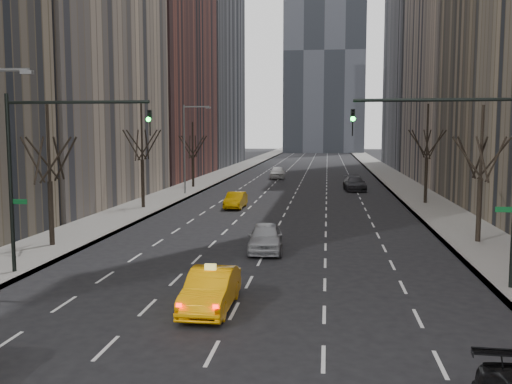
% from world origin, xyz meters
% --- Properties ---
extents(sidewalk_left, '(4.50, 320.00, 0.15)m').
position_xyz_m(sidewalk_left, '(-12.25, 70.00, 0.07)').
color(sidewalk_left, slate).
rests_on(sidewalk_left, ground).
extents(sidewalk_right, '(4.50, 320.00, 0.15)m').
position_xyz_m(sidewalk_right, '(12.25, 70.00, 0.07)').
color(sidewalk_right, slate).
rests_on(sidewalk_right, ground).
extents(bld_left_far, '(14.00, 28.00, 44.00)m').
position_xyz_m(bld_left_far, '(-21.50, 66.00, 22.00)').
color(bld_left_far, brown).
rests_on(bld_left_far, ground).
extents(bld_left_deep, '(14.00, 30.00, 60.00)m').
position_xyz_m(bld_left_deep, '(-21.50, 96.00, 30.00)').
color(bld_left_deep, '#5D5D62').
rests_on(bld_left_deep, ground).
extents(bld_right_deep, '(14.00, 30.00, 58.00)m').
position_xyz_m(bld_right_deep, '(21.50, 95.00, 29.00)').
color(bld_right_deep, '#5D5D62').
rests_on(bld_right_deep, ground).
extents(tree_lw_b, '(3.36, 3.50, 7.82)m').
position_xyz_m(tree_lw_b, '(-12.00, 18.00, 3.72)').
color(tree_lw_b, black).
rests_on(tree_lw_b, ground).
extents(tree_lw_c, '(3.36, 3.50, 8.74)m').
position_xyz_m(tree_lw_c, '(-12.00, 34.00, 4.04)').
color(tree_lw_c, black).
rests_on(tree_lw_c, ground).
extents(tree_lw_d, '(3.36, 3.50, 7.36)m').
position_xyz_m(tree_lw_d, '(-12.00, 52.00, 3.56)').
color(tree_lw_d, black).
rests_on(tree_lw_d, ground).
extents(tree_rw_b, '(3.36, 3.50, 7.82)m').
position_xyz_m(tree_rw_b, '(12.00, 22.00, 3.72)').
color(tree_rw_b, black).
rests_on(tree_rw_b, ground).
extents(tree_rw_c, '(3.36, 3.50, 8.74)m').
position_xyz_m(tree_rw_c, '(12.00, 40.00, 4.04)').
color(tree_rw_c, black).
rests_on(tree_rw_c, ground).
extents(traffic_mast_left, '(6.69, 0.39, 8.00)m').
position_xyz_m(traffic_mast_left, '(-9.11, 12.00, 5.49)').
color(traffic_mast_left, black).
rests_on(traffic_mast_left, ground).
extents(traffic_mast_right, '(6.69, 0.39, 8.00)m').
position_xyz_m(traffic_mast_right, '(9.11, 12.00, 5.49)').
color(traffic_mast_right, black).
rests_on(traffic_mast_right, ground).
extents(streetlight_far, '(2.83, 0.22, 9.00)m').
position_xyz_m(streetlight_far, '(-10.84, 45.00, 5.62)').
color(streetlight_far, slate).
rests_on(streetlight_far, ground).
extents(taxi_sedan, '(1.59, 4.49, 1.48)m').
position_xyz_m(taxi_sedan, '(-0.88, 8.08, 0.74)').
color(taxi_sedan, '#FFA405').
rests_on(taxi_sedan, ground).
extents(silver_sedan_ahead, '(2.12, 4.62, 1.53)m').
position_xyz_m(silver_sedan_ahead, '(0.01, 18.41, 0.77)').
color(silver_sedan_ahead, '#989A9F').
rests_on(silver_sedan_ahead, ground).
extents(far_taxi, '(1.52, 4.13, 1.35)m').
position_xyz_m(far_taxi, '(-4.38, 35.46, 0.68)').
color(far_taxi, '#D59404').
rests_on(far_taxi, ground).
extents(far_suv_grey, '(2.60, 5.52, 1.56)m').
position_xyz_m(far_suv_grey, '(6.28, 51.23, 0.78)').
color(far_suv_grey, '#28282C').
rests_on(far_suv_grey, ground).
extents(far_car_white, '(2.32, 5.09, 1.69)m').
position_xyz_m(far_car_white, '(-3.49, 65.90, 0.85)').
color(far_car_white, white).
rests_on(far_car_white, ground).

